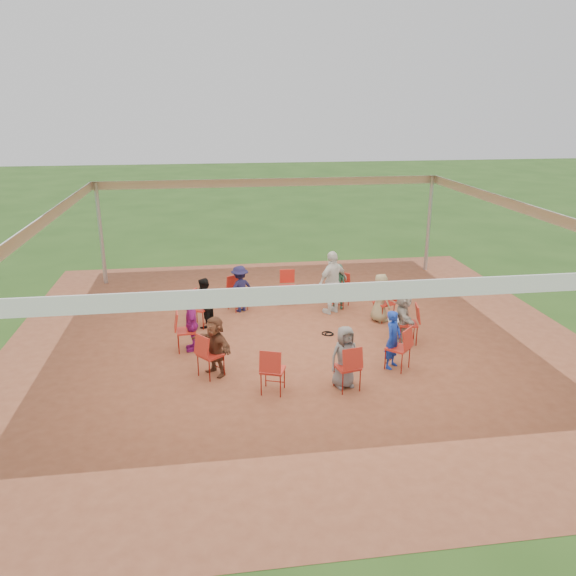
{
  "coord_description": "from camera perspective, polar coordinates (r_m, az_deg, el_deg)",
  "views": [
    {
      "loc": [
        -1.88,
        -11.61,
        5.12
      ],
      "look_at": [
        -0.17,
        0.3,
        1.16
      ],
      "focal_mm": 35.0,
      "sensor_mm": 36.0,
      "label": 1
    }
  ],
  "objects": [
    {
      "name": "ground",
      "position": [
        12.83,
        0.93,
        -5.29
      ],
      "size": [
        80.0,
        80.0,
        0.0
      ],
      "primitive_type": "plane",
      "color": "#264916",
      "rests_on": "ground"
    },
    {
      "name": "dirt_patch",
      "position": [
        12.82,
        0.93,
        -5.26
      ],
      "size": [
        13.0,
        13.0,
        0.0
      ],
      "primitive_type": "plane",
      "color": "brown",
      "rests_on": "ground"
    },
    {
      "name": "tent",
      "position": [
        12.08,
        0.99,
        5.08
      ],
      "size": [
        10.33,
        10.33,
        3.0
      ],
      "color": "#B2B2B7",
      "rests_on": "ground"
    },
    {
      "name": "chair_0",
      "position": [
        12.81,
        12.09,
        -3.58
      ],
      "size": [
        0.51,
        0.5,
        0.9
      ],
      "primitive_type": null,
      "rotation": [
        0.0,
        0.0,
        1.37
      ],
      "color": "red",
      "rests_on": "ground"
    },
    {
      "name": "chair_1",
      "position": [
        13.99,
        9.71,
        -1.53
      ],
      "size": [
        0.56,
        0.55,
        0.9
      ],
      "primitive_type": null,
      "rotation": [
        0.0,
        0.0,
        1.94
      ],
      "color": "red",
      "rests_on": "ground"
    },
    {
      "name": "chair_2",
      "position": [
        14.77,
        5.29,
        -0.27
      ],
      "size": [
        0.6,
        0.6,
        0.9
      ],
      "primitive_type": null,
      "rotation": [
        0.0,
        0.0,
        2.51
      ],
      "color": "red",
      "rests_on": "ground"
    },
    {
      "name": "chair_3",
      "position": [
        14.97,
        -0.02,
        0.06
      ],
      "size": [
        0.44,
        0.46,
        0.9
      ],
      "primitive_type": null,
      "rotation": [
        0.0,
        0.0,
        3.08
      ],
      "color": "red",
      "rests_on": "ground"
    },
    {
      "name": "chair_4",
      "position": [
        14.55,
        -5.14,
        -0.56
      ],
      "size": [
        0.58,
        0.59,
        0.9
      ],
      "primitive_type": null,
      "rotation": [
        0.0,
        0.0,
        -2.63
      ],
      "color": "red",
      "rests_on": "ground"
    },
    {
      "name": "chair_5",
      "position": [
        13.59,
        -8.98,
        -2.09
      ],
      "size": [
        0.59,
        0.58,
        0.9
      ],
      "primitive_type": null,
      "rotation": [
        0.0,
        0.0,
        -2.06
      ],
      "color": "red",
      "rests_on": "ground"
    },
    {
      "name": "chair_6",
      "position": [
        12.33,
        -10.3,
        -4.33
      ],
      "size": [
        0.47,
        0.46,
        0.9
      ],
      "primitive_type": null,
      "rotation": [
        0.0,
        0.0,
        -1.48
      ],
      "color": "red",
      "rests_on": "ground"
    },
    {
      "name": "chair_7",
      "position": [
        11.13,
        -7.87,
        -6.77
      ],
      "size": [
        0.6,
        0.6,
        0.9
      ],
      "primitive_type": null,
      "rotation": [
        0.0,
        0.0,
        -0.91
      ],
      "color": "red",
      "rests_on": "ground"
    },
    {
      "name": "chair_8",
      "position": [
        10.44,
        -1.56,
        -8.34
      ],
      "size": [
        0.54,
        0.56,
        0.9
      ],
      "primitive_type": null,
      "rotation": [
        0.0,
        0.0,
        -0.34
      ],
      "color": "red",
      "rests_on": "ground"
    },
    {
      "name": "chair_9",
      "position": [
        10.6,
        6.05,
        -8.01
      ],
      "size": [
        0.51,
        0.52,
        0.9
      ],
      "primitive_type": null,
      "rotation": [
        0.0,
        0.0,
        0.23
      ],
      "color": "red",
      "rests_on": "ground"
    },
    {
      "name": "chair_10",
      "position": [
        11.53,
        11.11,
        -6.02
      ],
      "size": [
        0.61,
        0.61,
        0.9
      ],
      "primitive_type": null,
      "rotation": [
        0.0,
        0.0,
        0.8
      ],
      "color": "red",
      "rests_on": "ground"
    },
    {
      "name": "person_seated_0",
      "position": [
        12.73,
        11.6,
        -2.9
      ],
      "size": [
        0.63,
        1.18,
        1.21
      ],
      "primitive_type": "imported",
      "rotation": [
        0.0,
        0.0,
        1.37
      ],
      "color": "#A09A8F",
      "rests_on": "ground"
    },
    {
      "name": "person_seated_1",
      "position": [
        13.87,
        9.36,
        -0.99
      ],
      "size": [
        0.52,
        0.67,
        1.21
      ],
      "primitive_type": "imported",
      "rotation": [
        0.0,
        0.0,
        1.94
      ],
      "color": "#92865C",
      "rests_on": "ground"
    },
    {
      "name": "person_seated_2",
      "position": [
        14.61,
        5.12,
        0.2
      ],
      "size": [
        0.53,
        0.49,
        1.21
      ],
      "primitive_type": "imported",
      "rotation": [
        0.0,
        0.0,
        2.51
      ],
      "color": "#28553E",
      "rests_on": "ground"
    },
    {
      "name": "person_seated_3",
      "position": [
        14.4,
        -4.9,
        -0.07
      ],
      "size": [
        0.87,
        0.72,
        1.21
      ],
      "primitive_type": "imported",
      "rotation": [
        0.0,
        0.0,
        -2.63
      ],
      "color": "#19183D",
      "rests_on": "ground"
    },
    {
      "name": "person_seated_4",
      "position": [
        13.48,
        -8.57,
        -1.51
      ],
      "size": [
        0.57,
        0.68,
        1.21
      ],
      "primitive_type": "imported",
      "rotation": [
        0.0,
        0.0,
        -2.06
      ],
      "color": "black",
      "rests_on": "ground"
    },
    {
      "name": "person_seated_5",
      "position": [
        12.27,
        -9.79,
        -3.59
      ],
      "size": [
        0.42,
        0.74,
        1.21
      ],
      "primitive_type": "imported",
      "rotation": [
        0.0,
        0.0,
        -1.48
      ],
      "color": "#9C1C83",
      "rests_on": "ground"
    },
    {
      "name": "person_seated_6",
      "position": [
        11.13,
        -7.42,
        -5.83
      ],
      "size": [
        1.02,
        1.14,
        1.21
      ],
      "primitive_type": "imported",
      "rotation": [
        0.0,
        0.0,
        -0.91
      ],
      "color": "brown",
      "rests_on": "ground"
    },
    {
      "name": "person_seated_7",
      "position": [
        10.63,
        5.78,
        -6.96
      ],
      "size": [
        0.65,
        0.46,
        1.21
      ],
      "primitive_type": "imported",
      "rotation": [
        0.0,
        0.0,
        0.23
      ],
      "color": "slate",
      "rests_on": "ground"
    },
    {
      "name": "person_seated_8",
      "position": [
        11.51,
        10.62,
        -5.16
      ],
      "size": [
        0.52,
        0.52,
        1.21
      ],
      "primitive_type": "imported",
      "rotation": [
        0.0,
        0.0,
        0.8
      ],
      "color": "#1737AC",
      "rests_on": "ground"
    },
    {
      "name": "standing_person",
      "position": [
        14.22,
        4.56,
        0.57
      ],
      "size": [
        1.07,
        0.92,
        1.63
      ],
      "primitive_type": "imported",
      "rotation": [
        0.0,
        0.0,
        3.7
      ],
      "color": "silver",
      "rests_on": "ground"
    },
    {
      "name": "cable_coil",
      "position": [
        13.14,
        4.09,
        -4.65
      ],
      "size": [
        0.33,
        0.33,
        0.03
      ],
      "rotation": [
        0.0,
        0.0,
        0.26
      ],
      "color": "black",
      "rests_on": "ground"
    },
    {
      "name": "laptop",
      "position": [
        12.72,
        10.84,
        -3.05
      ],
      "size": [
        0.28,
        0.33,
        0.2
      ],
      "rotation": [
        0.0,
        0.0,
        1.37
      ],
      "color": "#B7B7BC",
      "rests_on": "ground"
    }
  ]
}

